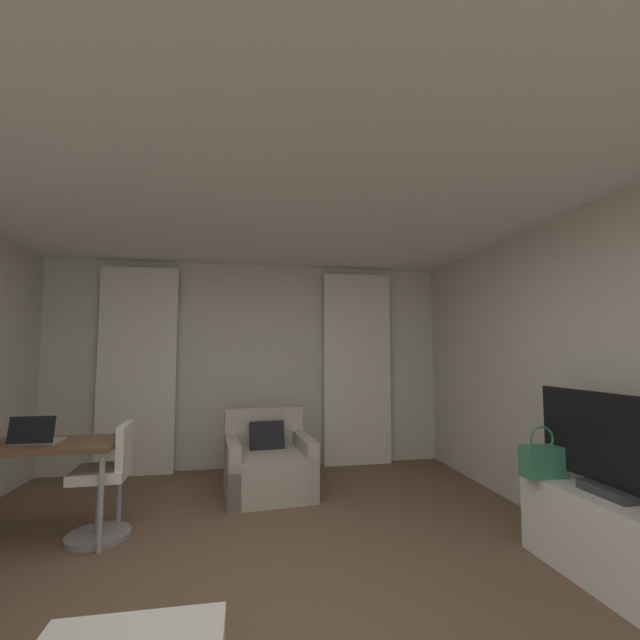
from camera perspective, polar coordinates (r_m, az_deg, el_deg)
ground_plane at (r=2.86m, az=-8.55°, el=-35.15°), size 12.00×12.00×0.00m
wall_window at (r=5.49m, az=-9.29°, el=-6.06°), size 5.12×0.06×2.60m
wall_right at (r=3.59m, az=36.87°, el=-6.15°), size 0.06×6.12×2.60m
ceiling at (r=2.72m, az=-7.87°, el=21.01°), size 5.12×6.12×0.06m
curtain_left_panel at (r=5.51m, az=-23.80°, el=-6.26°), size 0.90×0.06×2.50m
curtain_right_panel at (r=5.56m, az=5.15°, el=-6.59°), size 0.90×0.06×2.50m
armchair at (r=4.61m, az=-7.16°, el=-19.19°), size 0.94×0.93×0.84m
desk at (r=4.04m, az=-34.78°, el=-14.75°), size 1.25×0.56×0.76m
desk_chair at (r=3.95m, az=-27.36°, el=-19.67°), size 0.48×0.48×0.88m
laptop at (r=3.98m, az=-34.46°, el=-13.18°), size 0.32×0.25×0.22m
tv_console at (r=3.46m, az=35.88°, el=-23.64°), size 0.46×1.25×0.55m
tv_flatscreen at (r=3.34m, az=34.94°, el=-14.03°), size 0.20×1.13×0.65m
handbag_primary at (r=3.59m, az=28.29°, el=-16.62°), size 0.30×0.14×0.37m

